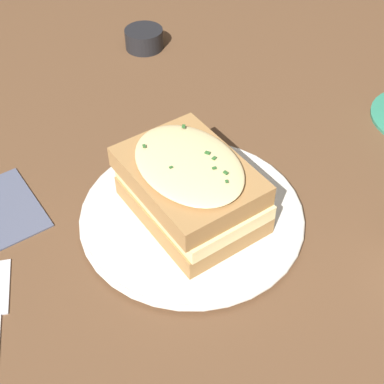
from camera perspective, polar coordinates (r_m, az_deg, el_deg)
ground_plane at (r=0.58m, az=-0.43°, el=-4.35°), size 2.40×2.40×0.00m
dinner_plate at (r=0.59m, az=0.00°, el=-2.47°), size 0.25×0.25×0.01m
sandwich at (r=0.56m, az=-0.16°, el=0.47°), size 0.16×0.12×0.08m
condiment_pot at (r=0.88m, az=-5.13°, el=15.98°), size 0.06×0.06×0.03m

